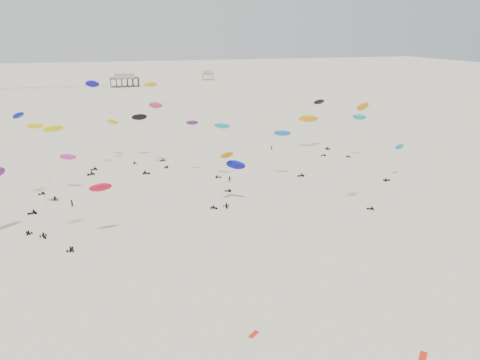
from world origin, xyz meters
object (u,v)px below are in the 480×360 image
object	(u,v)px
rig_4	(358,122)
pavilion_main	(125,81)
rig_9	(223,134)
rig_0	(50,162)
pavilion_small	(208,76)
spectator_0	(72,207)

from	to	relation	value
rig_4	pavilion_main	bearing A→B (deg)	-98.86
rig_9	rig_4	bearing A→B (deg)	-54.47
rig_0	rig_4	bearing A→B (deg)	-177.63
pavilion_small	rig_4	distance (m)	256.19
pavilion_small	rig_9	distance (m)	273.55
pavilion_small	rig_9	xyz separation A→B (m)	(-57.47, -267.30, 8.93)
rig_9	pavilion_small	bearing A→B (deg)	10.27
rig_0	rig_9	size ratio (longest dim) A/B	1.15
pavilion_main	pavilion_small	xyz separation A→B (m)	(70.00, 30.00, -0.74)
pavilion_main	rig_4	size ratio (longest dim) A/B	1.52
spectator_0	pavilion_small	bearing A→B (deg)	-75.20
pavilion_main	rig_0	xyz separation A→B (m)	(-29.76, -264.24, 10.95)
rig_4	spectator_0	size ratio (longest dim) A/B	6.65
pavilion_small	rig_4	size ratio (longest dim) A/B	0.65
pavilion_main	pavilion_small	distance (m)	76.16
pavilion_main	rig_0	size ratio (longest dim) A/B	0.93
rig_4	rig_9	size ratio (longest dim) A/B	0.71
rig_0	rig_4	xyz separation A→B (m)	(91.01, 38.31, -4.18)
pavilion_small	rig_4	xyz separation A→B (m)	(-8.75, -255.93, 7.51)
rig_0	rig_9	world-z (taller)	rig_0
rig_9	pavilion_main	bearing A→B (deg)	25.42
rig_4	rig_0	bearing A→B (deg)	-1.20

